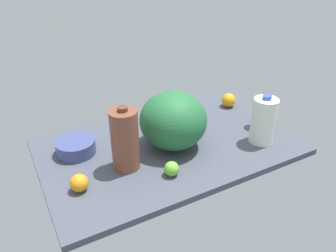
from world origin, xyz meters
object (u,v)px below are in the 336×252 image
(chocolate_milk_jug, at_px, (125,140))
(lime_near_front, at_px, (173,109))
(orange_by_jug, at_px, (229,100))
(milk_jug, at_px, (263,121))
(watermelon, at_px, (173,120))
(tumbler_cup, at_px, (260,113))
(orange_loose, at_px, (79,183))
(mixing_bowl, at_px, (76,147))
(lime_far_back, at_px, (172,169))

(chocolate_milk_jug, relative_size, lime_near_front, 5.67)
(chocolate_milk_jug, bearing_deg, orange_by_jug, 19.34)
(milk_jug, bearing_deg, watermelon, 156.23)
(milk_jug, distance_m, tumbler_cup, 0.16)
(tumbler_cup, relative_size, orange_by_jug, 1.91)
(milk_jug, relative_size, tumbler_cup, 1.58)
(orange_loose, bearing_deg, mixing_bowl, 77.81)
(mixing_bowl, distance_m, orange_by_jug, 0.93)
(watermelon, xyz_separation_m, mixing_bowl, (-0.43, 0.16, -0.10))
(milk_jug, bearing_deg, chocolate_milk_jug, 169.39)
(watermelon, bearing_deg, lime_far_back, -120.94)
(milk_jug, xyz_separation_m, lime_near_front, (-0.22, 0.47, -0.09))
(milk_jug, distance_m, orange_by_jug, 0.41)
(milk_jug, distance_m, lime_near_front, 0.53)
(milk_jug, distance_m, lime_far_back, 0.52)
(tumbler_cup, relative_size, chocolate_milk_jug, 0.54)
(milk_jug, distance_m, orange_loose, 0.89)
(watermelon, height_order, milk_jug, watermelon)
(tumbler_cup, distance_m, orange_by_jug, 0.27)
(watermelon, xyz_separation_m, orange_loose, (-0.48, -0.11, -0.10))
(mixing_bowl, xyz_separation_m, orange_by_jug, (0.93, 0.06, 0.01))
(watermelon, height_order, orange_loose, watermelon)
(tumbler_cup, xyz_separation_m, orange_by_jug, (0.01, 0.27, -0.04))
(mixing_bowl, distance_m, chocolate_milk_jug, 0.29)
(watermelon, bearing_deg, tumbler_cup, -6.01)
(chocolate_milk_jug, height_order, lime_far_back, chocolate_milk_jug)
(watermelon, bearing_deg, orange_by_jug, 23.36)
(watermelon, relative_size, chocolate_milk_jug, 1.09)
(mixing_bowl, relative_size, lime_near_front, 3.53)
(lime_far_back, bearing_deg, orange_by_jug, 33.81)
(watermelon, bearing_deg, milk_jug, -23.77)
(chocolate_milk_jug, height_order, lime_near_front, chocolate_milk_jug)
(tumbler_cup, xyz_separation_m, chocolate_milk_jug, (-0.76, 0.00, 0.06))
(mixing_bowl, height_order, lime_far_back, mixing_bowl)
(tumbler_cup, bearing_deg, orange_by_jug, 88.83)
(mixing_bowl, height_order, orange_loose, orange_loose)
(watermelon, distance_m, orange_loose, 0.51)
(watermelon, distance_m, mixing_bowl, 0.47)
(lime_far_back, bearing_deg, orange_loose, 166.25)
(milk_jug, bearing_deg, orange_by_jug, 74.96)
(tumbler_cup, bearing_deg, mixing_bowl, 167.09)
(orange_by_jug, xyz_separation_m, lime_near_front, (-0.33, 0.08, -0.02))
(mixing_bowl, relative_size, chocolate_milk_jug, 0.62)
(mixing_bowl, distance_m, orange_loose, 0.28)
(orange_by_jug, bearing_deg, mixing_bowl, -176.46)
(milk_jug, height_order, chocolate_milk_jug, chocolate_milk_jug)
(mixing_bowl, bearing_deg, chocolate_milk_jug, -51.96)
(orange_loose, bearing_deg, tumbler_cup, 3.37)
(lime_near_front, bearing_deg, chocolate_milk_jug, -140.89)
(orange_loose, bearing_deg, lime_far_back, -13.75)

